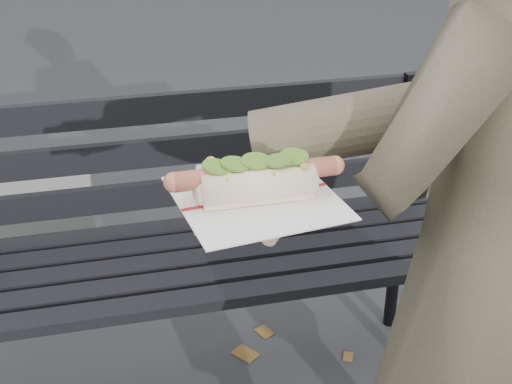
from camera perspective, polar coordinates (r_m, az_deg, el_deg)
park_bench at (r=1.97m, az=-5.57°, el=-3.00°), size 1.50×0.44×0.88m
person at (r=1.25m, az=18.13°, el=-6.35°), size 0.74×0.63×1.71m
held_hotdog at (r=0.98m, az=10.67°, el=4.86°), size 0.64×0.32×0.20m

